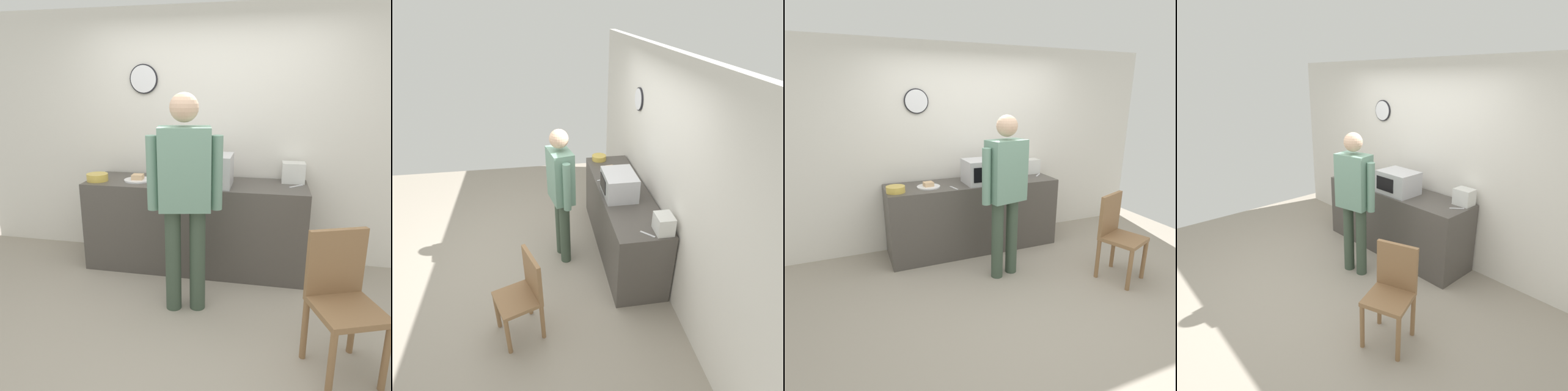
% 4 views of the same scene
% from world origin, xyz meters
% --- Properties ---
extents(ground_plane, '(6.00, 6.00, 0.00)m').
position_xyz_m(ground_plane, '(0.00, 0.00, 0.00)').
color(ground_plane, '#9E9384').
extents(back_wall, '(5.40, 0.13, 2.60)m').
position_xyz_m(back_wall, '(-0.00, 1.60, 1.30)').
color(back_wall, silver).
rests_on(back_wall, ground_plane).
extents(kitchen_counter, '(2.19, 0.62, 0.91)m').
position_xyz_m(kitchen_counter, '(-0.11, 1.22, 0.45)').
color(kitchen_counter, '#4C4742').
rests_on(kitchen_counter, ground_plane).
extents(microwave, '(0.50, 0.39, 0.30)m').
position_xyz_m(microwave, '(0.01, 1.13, 1.06)').
color(microwave, silver).
rests_on(microwave, kitchen_counter).
extents(sandwich_plate, '(0.28, 0.28, 0.07)m').
position_xyz_m(sandwich_plate, '(-0.70, 1.17, 0.92)').
color(sandwich_plate, white).
rests_on(sandwich_plate, kitchen_counter).
extents(salad_bowl, '(0.21, 0.21, 0.07)m').
position_xyz_m(salad_bowl, '(-1.10, 1.09, 0.94)').
color(salad_bowl, gold).
rests_on(salad_bowl, kitchen_counter).
extents(toaster, '(0.22, 0.18, 0.20)m').
position_xyz_m(toaster, '(0.84, 1.41, 1.01)').
color(toaster, silver).
rests_on(toaster, kitchen_counter).
extents(fork_utensil, '(0.06, 0.17, 0.01)m').
position_xyz_m(fork_utensil, '(-0.43, 1.02, 0.91)').
color(fork_utensil, silver).
rests_on(fork_utensil, kitchen_counter).
extents(spoon_utensil, '(0.14, 0.13, 0.01)m').
position_xyz_m(spoon_utensil, '(0.87, 1.23, 0.91)').
color(spoon_utensil, silver).
rests_on(spoon_utensil, kitchen_counter).
extents(person_standing, '(0.58, 0.32, 1.78)m').
position_xyz_m(person_standing, '(-0.04, 0.42, 1.04)').
color(person_standing, '#3A4C3C').
rests_on(person_standing, ground_plane).
extents(wooden_chair, '(0.52, 0.52, 0.94)m').
position_xyz_m(wooden_chair, '(1.10, -0.07, 0.52)').
color(wooden_chair, olive).
rests_on(wooden_chair, ground_plane).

